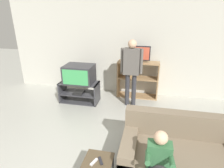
{
  "coord_description": "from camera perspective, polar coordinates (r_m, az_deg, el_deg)",
  "views": [
    {
      "loc": [
        0.91,
        -1.38,
        2.28
      ],
      "look_at": [
        0.18,
        2.06,
        0.9
      ],
      "focal_mm": 30.0,
      "sensor_mm": 36.0,
      "label": 1
    }
  ],
  "objects": [
    {
      "name": "couch",
      "position": [
        3.16,
        20.56,
        -19.65
      ],
      "size": [
        1.8,
        0.93,
        0.81
      ],
      "color": "#756651",
      "rests_on": "ground_plane"
    },
    {
      "name": "tv_stand",
      "position": [
        5.05,
        -9.85,
        -2.45
      ],
      "size": [
        1.0,
        0.49,
        0.54
      ],
      "color": "#38383D",
      "rests_on": "ground_plane"
    },
    {
      "name": "media_shelf",
      "position": [
        5.22,
        7.8,
        1.47
      ],
      "size": [
        1.12,
        0.37,
        1.01
      ],
      "color": "#9E7A51",
      "rests_on": "ground_plane"
    },
    {
      "name": "wall_back",
      "position": [
        5.33,
        1.99,
        10.81
      ],
      "size": [
        6.4,
        0.06,
        2.6
      ],
      "color": "beige",
      "rests_on": "ground_plane"
    },
    {
      "name": "person_standing_adult",
      "position": [
        4.54,
        5.93,
        5.16
      ],
      "size": [
        0.53,
        0.2,
        1.67
      ],
      "color": "#2D2D33",
      "rests_on": "ground_plane"
    },
    {
      "name": "television_flat",
      "position": [
        5.04,
        8.33,
        8.91
      ],
      "size": [
        0.57,
        0.2,
        0.42
      ],
      "color": "black",
      "rests_on": "media_shelf"
    },
    {
      "name": "remote_control_black",
      "position": [
        2.78,
        -3.49,
        -22.33
      ],
      "size": [
        0.1,
        0.14,
        0.02
      ],
      "primitive_type": "cube",
      "rotation": [
        0.0,
        0.0,
        0.51
      ],
      "color": "#232328",
      "rests_on": "snack_table"
    },
    {
      "name": "remote_control_white",
      "position": [
        2.77,
        -5.54,
        -22.57
      ],
      "size": [
        0.09,
        0.15,
        0.02
      ],
      "primitive_type": "cube",
      "rotation": [
        0.0,
        0.0,
        -0.37
      ],
      "color": "silver",
      "rests_on": "snack_table"
    },
    {
      "name": "television_main",
      "position": [
        4.87,
        -9.93,
        3.02
      ],
      "size": [
        0.73,
        0.58,
        0.46
      ],
      "color": "#2D2D33",
      "rests_on": "tv_stand"
    },
    {
      "name": "snack_table",
      "position": [
        2.83,
        -4.27,
        -22.9
      ],
      "size": [
        0.4,
        0.4,
        0.35
      ],
      "color": "brown",
      "rests_on": "ground_plane"
    },
    {
      "name": "person_seated_child",
      "position": [
        2.52,
        14.03,
        -22.27
      ],
      "size": [
        0.33,
        0.43,
        0.96
      ],
      "color": "#2D2D38",
      "rests_on": "ground_plane"
    }
  ]
}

